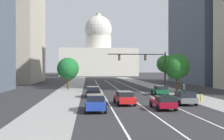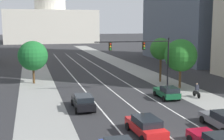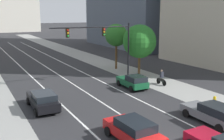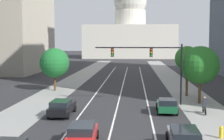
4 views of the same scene
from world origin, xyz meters
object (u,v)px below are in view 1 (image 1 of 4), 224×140
Objects in this scene: traffic_signal_mast at (147,63)px; street_tree_near_right at (177,66)px; car_blue at (95,103)px; car_black at (93,91)px; car_gray at (184,97)px; car_crimson at (163,102)px; car_red at (124,98)px; capitol_building at (98,56)px; street_tree_near_left at (68,69)px; car_green at (160,90)px; cyclist at (184,90)px; fire_hydrant at (201,98)px; street_tree_far_right at (165,64)px.

traffic_signal_mast is 5.43m from street_tree_near_right.
car_blue is 13.14m from car_black.
car_crimson is at bearing 139.81° from car_gray.
car_red is at bearing -36.05° from car_blue.
capitol_building is 129.46m from car_crimson.
car_black is at bearing -154.10° from street_tree_near_right.
capitol_building is 8.89× the size of car_red.
car_black is at bearing -73.49° from street_tree_near_left.
car_black is at bearing 50.18° from car_gray.
cyclist is (3.60, -0.27, 0.08)m from car_green.
car_gray reaches higher than fire_hydrant.
cyclist reaches higher than car_gray.
capitol_building is at bearing 4.46° from car_green.
car_gray is at bearing -140.09° from fire_hydrant.
car_green is (5.03, -114.60, -10.27)m from capitol_building.
car_red is 0.47× the size of traffic_signal_mast.
cyclist is (0.52, 7.85, 0.39)m from fire_hydrant.
street_tree_near_right is at bearing -24.06° from street_tree_near_left.
car_crimson is at bearing -151.24° from car_black.
fire_hydrant is (13.13, 6.84, -0.35)m from car_blue.
car_blue is at bearing 148.02° from car_green.
car_black is at bearing 0.59° from car_blue.
capitol_building is at bearing 93.78° from fire_hydrant.
fire_hydrant is at bearing -114.89° from car_black.
capitol_building is 101.78m from street_tree_near_left.
capitol_building reaches higher than car_red.
street_tree_near_left is at bearing 49.17° from car_green.
car_gray is at bearing -104.90° from street_tree_near_right.
street_tree_far_right reaches higher than car_gray.
cyclist is (8.62, -114.87, -10.19)m from capitol_building.
car_blue reaches higher than fire_hydrant.
car_black is at bearing 102.17° from car_green.
capitol_building is 105.04m from street_tree_far_right.
street_tree_far_right reaches higher than car_blue.
car_gray is at bearing -66.43° from car_blue.
capitol_building reaches higher than street_tree_far_right.
street_tree_far_right is at bearing 0.64° from cyclist.
street_tree_far_right is at bearing -17.60° from car_green.
car_green is 4.47× the size of fire_hydrant.
street_tree_near_left is (-7.90, 23.95, 3.21)m from car_red.
car_crimson is at bearing -142.38° from car_red.
traffic_signal_mast is 7.72m from cyclist.
cyclist is at bearing -89.94° from street_tree_far_right.
car_red is 9.26m from car_black.
car_crimson is 4.63× the size of fire_hydrant.
car_black is (-0.00, 13.14, -0.02)m from car_blue.
street_tree_far_right is 5.04m from street_tree_near_right.
street_tree_far_right is (8.61, -104.50, -6.19)m from capitol_building.
capitol_building is 23.51× the size of cyclist.
street_tree_near_right is at bearing -5.87° from cyclist.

